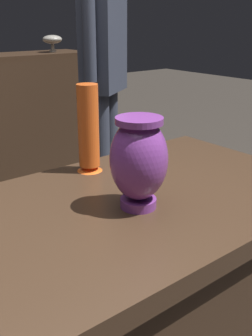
{
  "coord_description": "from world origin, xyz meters",
  "views": [
    {
      "loc": [
        -0.54,
        -0.73,
        1.24
      ],
      "look_at": [
        0.02,
        -0.02,
        0.9
      ],
      "focal_mm": 42.76,
      "sensor_mm": 36.0,
      "label": 1
    }
  ],
  "objects_px": {
    "shelf_vase_far_right": "(52,40)",
    "vase_centerpiece": "(139,160)",
    "vase_left_accent": "(89,130)",
    "visitor_near_right": "(104,63)"
  },
  "relations": [
    {
      "from": "shelf_vase_far_right",
      "to": "visitor_near_right",
      "type": "xyz_separation_m",
      "value": [
        -0.2,
        -0.95,
        -0.08
      ]
    },
    {
      "from": "vase_centerpiece",
      "to": "vase_left_accent",
      "type": "relative_size",
      "value": 0.86
    },
    {
      "from": "vase_left_accent",
      "to": "shelf_vase_far_right",
      "type": "height_order",
      "value": "shelf_vase_far_right"
    },
    {
      "from": "vase_centerpiece",
      "to": "visitor_near_right",
      "type": "relative_size",
      "value": 0.13
    },
    {
      "from": "vase_centerpiece",
      "to": "vase_left_accent",
      "type": "height_order",
      "value": "vase_left_accent"
    },
    {
      "from": "vase_left_accent",
      "to": "vase_centerpiece",
      "type": "bearing_deg",
      "value": -99.41
    },
    {
      "from": "vase_left_accent",
      "to": "visitor_near_right",
      "type": "distance_m",
      "value": 1.24
    },
    {
      "from": "shelf_vase_far_right",
      "to": "vase_left_accent",
      "type": "bearing_deg",
      "value": -116.34
    },
    {
      "from": "vase_left_accent",
      "to": "visitor_near_right",
      "type": "height_order",
      "value": "visitor_near_right"
    },
    {
      "from": "shelf_vase_far_right",
      "to": "vase_centerpiece",
      "type": "bearing_deg",
      "value": -114.35
    }
  ]
}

